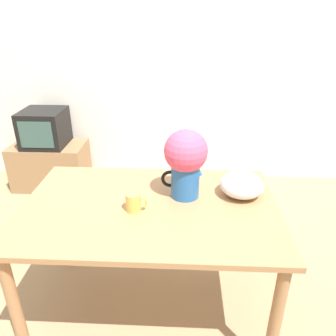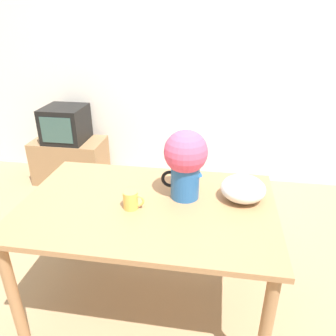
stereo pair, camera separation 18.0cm
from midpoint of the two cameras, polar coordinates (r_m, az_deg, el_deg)
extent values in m
plane|color=#9E7F5B|center=(2.26, -7.09, -24.05)|extent=(12.00, 12.00, 0.00)
cube|color=silver|center=(3.47, -2.72, 18.70)|extent=(8.00, 0.05, 2.60)
cube|color=#A3754C|center=(1.81, -6.12, -6.88)|extent=(1.39, 0.91, 0.03)
cylinder|color=#A3754C|center=(1.97, -27.58, -21.38)|extent=(0.06, 0.06, 0.73)
cylinder|color=#A3754C|center=(1.78, 15.17, -24.63)|extent=(0.06, 0.06, 0.73)
cylinder|color=#A3754C|center=(2.50, -19.08, -8.63)|extent=(0.06, 0.06, 0.73)
cylinder|color=#A3754C|center=(2.36, 11.50, -9.82)|extent=(0.06, 0.06, 0.73)
cylinder|color=#235B9E|center=(1.83, 0.20, -2.30)|extent=(0.16, 0.16, 0.19)
cone|color=#235B9E|center=(1.80, 2.36, -0.46)|extent=(0.06, 0.06, 0.05)
torus|color=black|center=(1.83, -2.42, -1.97)|extent=(0.10, 0.02, 0.10)
sphere|color=#3D7033|center=(1.77, 0.20, 1.64)|extent=(0.18, 0.18, 0.18)
sphere|color=#DB4C70|center=(1.76, 0.20, 2.89)|extent=(0.24, 0.24, 0.24)
cylinder|color=gold|center=(1.74, -9.05, -5.96)|extent=(0.08, 0.08, 0.10)
torus|color=gold|center=(1.74, -7.70, -6.02)|extent=(0.07, 0.01, 0.07)
ellipsoid|color=silver|center=(1.88, 10.08, -2.95)|extent=(0.25, 0.25, 0.14)
cube|color=#8E6B47|center=(3.73, -21.04, 0.42)|extent=(0.75, 0.43, 0.47)
cube|color=black|center=(3.58, -22.08, 6.47)|extent=(0.41, 0.41, 0.36)
cube|color=#33514C|center=(3.40, -23.46, 5.28)|extent=(0.32, 0.01, 0.26)
camera|label=1|loc=(0.09, -92.86, -1.37)|focal=35.00mm
camera|label=2|loc=(0.09, 87.14, 1.37)|focal=35.00mm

